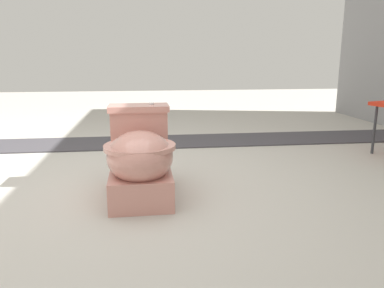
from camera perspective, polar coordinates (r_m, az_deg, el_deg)
ground_plane at (r=2.34m, az=-13.92°, el=-7.05°), size 14.00×14.00×0.00m
gravel_strip at (r=3.58m, az=-3.62°, el=0.39°), size 0.56×8.00×0.01m
toilet at (r=2.16m, az=-7.90°, el=-2.30°), size 0.64×0.40×0.52m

